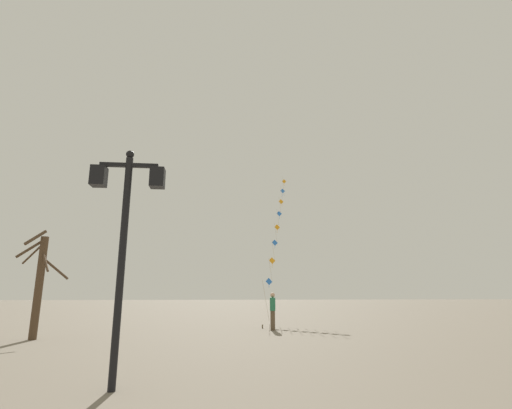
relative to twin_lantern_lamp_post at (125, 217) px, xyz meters
The scene contains 5 objects.
ground_plane 14.40m from the twin_lantern_lamp_post, 82.17° to the left, with size 160.00×160.00×0.00m, color #756B5B.
twin_lantern_lamp_post is the anchor object (origin of this frame).
kite_train 20.10m from the twin_lantern_lamp_post, 72.48° to the left, with size 3.77×13.24×11.73m.
kite_flyer 12.06m from the twin_lantern_lamp_post, 67.85° to the left, with size 0.31×0.63×1.71m.
bare_tree 9.60m from the twin_lantern_lamp_post, 121.42° to the left, with size 2.04×1.66×4.12m.
Camera 1 is at (-0.11, -1.42, 1.69)m, focal length 26.76 mm.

